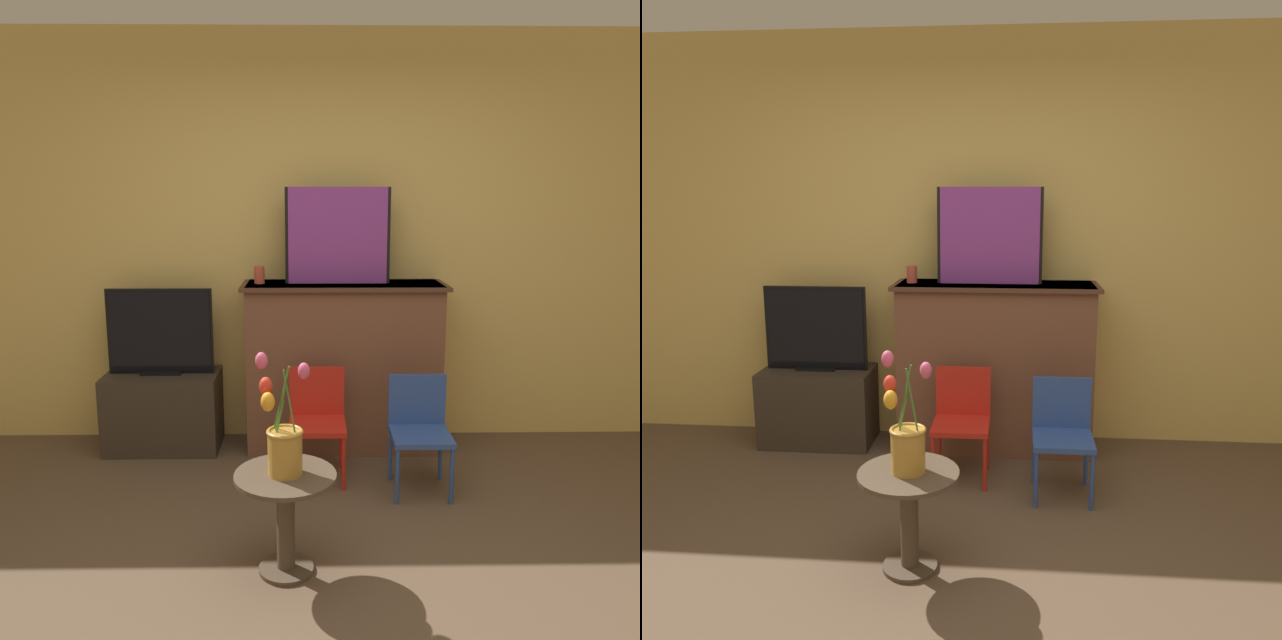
{
  "view_description": "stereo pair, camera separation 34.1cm",
  "coord_description": "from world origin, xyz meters",
  "views": [
    {
      "loc": [
        -0.09,
        -2.07,
        1.65
      ],
      "look_at": [
        -0.04,
        1.28,
        0.98
      ],
      "focal_mm": 35.0,
      "sensor_mm": 36.0,
      "label": 1
    },
    {
      "loc": [
        0.25,
        -2.06,
        1.65
      ],
      "look_at": [
        -0.04,
        1.28,
        0.98
      ],
      "focal_mm": 35.0,
      "sensor_mm": 36.0,
      "label": 2
    }
  ],
  "objects": [
    {
      "name": "vase_tulips",
      "position": [
        -0.21,
        0.46,
        0.62
      ],
      "size": [
        0.24,
        0.21,
        0.52
      ],
      "color": "#B78433",
      "rests_on": "side_table"
    },
    {
      "name": "painting",
      "position": [
        0.08,
        1.9,
        1.4
      ],
      "size": [
        0.67,
        0.03,
        0.61
      ],
      "color": "black",
      "rests_on": "fireplace_mantel"
    },
    {
      "name": "chair_red",
      "position": [
        -0.05,
        1.44,
        0.37
      ],
      "size": [
        0.33,
        0.33,
        0.64
      ],
      "color": "red",
      "rests_on": "ground"
    },
    {
      "name": "tv_monitor",
      "position": [
        -1.06,
        1.88,
        0.78
      ],
      "size": [
        0.68,
        0.12,
        0.56
      ],
      "color": "black",
      "rests_on": "tv_stand"
    },
    {
      "name": "side_table",
      "position": [
        -0.2,
        0.45,
        0.31
      ],
      "size": [
        0.45,
        0.45,
        0.47
      ],
      "color": "#4C3D2D",
      "rests_on": "ground"
    },
    {
      "name": "chair_blue",
      "position": [
        0.52,
        1.27,
        0.37
      ],
      "size": [
        0.33,
        0.33,
        0.64
      ],
      "color": "#2D4C99",
      "rests_on": "ground"
    },
    {
      "name": "mantel_candle",
      "position": [
        -0.42,
        1.89,
        1.16
      ],
      "size": [
        0.07,
        0.07,
        0.11
      ],
      "color": "#CC4C3D",
      "rests_on": "fireplace_mantel"
    },
    {
      "name": "ground_plane",
      "position": [
        0.0,
        0.0,
        0.0
      ],
      "size": [
        14.0,
        14.0,
        0.0
      ],
      "primitive_type": "plane",
      "color": "brown"
    },
    {
      "name": "wall_back",
      "position": [
        0.0,
        2.13,
        1.35
      ],
      "size": [
        8.0,
        0.06,
        2.7
      ],
      "color": "#E0BC66",
      "rests_on": "ground"
    },
    {
      "name": "tv_stand",
      "position": [
        -1.06,
        1.88,
        0.26
      ],
      "size": [
        0.73,
        0.41,
        0.51
      ],
      "color": "#382D23",
      "rests_on": "ground"
    },
    {
      "name": "fireplace_mantel",
      "position": [
        0.13,
        1.89,
        0.56
      ],
      "size": [
        1.3,
        0.45,
        1.1
      ],
      "color": "brown",
      "rests_on": "ground"
    }
  ]
}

